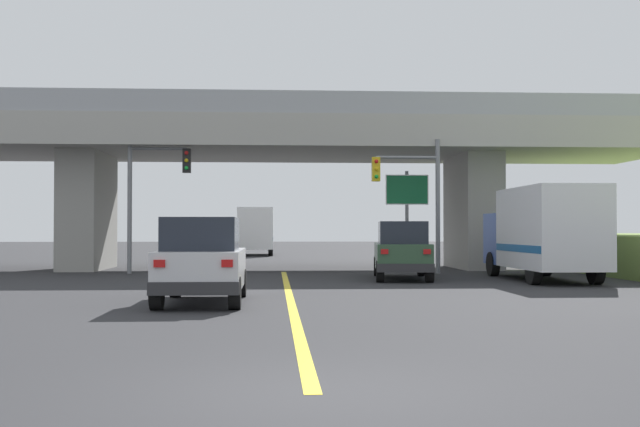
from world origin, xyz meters
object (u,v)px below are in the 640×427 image
(box_truck, at_px, (544,232))
(semi_truck_distant, at_px, (256,231))
(suv_crossing, at_px, (402,250))
(traffic_signal_farside, at_px, (150,184))
(traffic_signal_nearside, at_px, (415,189))
(suv_lead, at_px, (202,260))
(highway_sign, at_px, (407,197))

(box_truck, distance_m, semi_truck_distant, 29.61)
(suv_crossing, xyz_separation_m, box_truck, (4.70, -1.10, 0.63))
(suv_crossing, distance_m, traffic_signal_farside, 10.60)
(suv_crossing, height_order, traffic_signal_farside, traffic_signal_farside)
(semi_truck_distant, bearing_deg, traffic_signal_nearside, -73.51)
(suv_lead, height_order, highway_sign, highway_sign)
(suv_lead, height_order, box_truck, box_truck)
(suv_lead, relative_size, suv_crossing, 0.90)
(suv_crossing, xyz_separation_m, traffic_signal_nearside, (1.13, 3.61, 2.34))
(suv_lead, relative_size, box_truck, 0.64)
(traffic_signal_farside, bearing_deg, highway_sign, 6.59)
(traffic_signal_farside, distance_m, semi_truck_distant, 22.83)
(traffic_signal_nearside, bearing_deg, highway_sign, 90.96)
(box_truck, bearing_deg, suv_crossing, 166.87)
(suv_lead, distance_m, traffic_signal_nearside, 14.58)
(suv_lead, distance_m, box_truck, 13.34)
(highway_sign, bearing_deg, traffic_signal_farside, -173.41)
(traffic_signal_farside, bearing_deg, suv_crossing, -23.98)
(suv_lead, relative_size, traffic_signal_nearside, 0.83)
(suv_lead, relative_size, traffic_signal_farside, 0.78)
(suv_lead, xyz_separation_m, box_truck, (10.88, 7.69, 0.63))
(suv_lead, bearing_deg, highway_sign, 62.85)
(semi_truck_distant, bearing_deg, suv_crossing, -77.94)
(highway_sign, distance_m, semi_truck_distant, 22.33)
(box_truck, xyz_separation_m, semi_truck_distant, (-10.39, 27.72, 0.01))
(traffic_signal_farside, xyz_separation_m, semi_truck_distant, (3.72, 22.44, -1.90))
(box_truck, height_order, traffic_signal_nearside, traffic_signal_nearside)
(traffic_signal_farside, height_order, semi_truck_distant, traffic_signal_farside)
(suv_crossing, relative_size, box_truck, 0.72)
(box_truck, distance_m, highway_sign, 7.57)
(box_truck, bearing_deg, highway_sign, 119.03)
(box_truck, bearing_deg, semi_truck_distant, 110.54)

